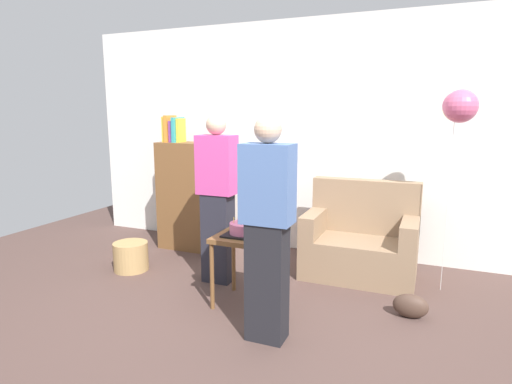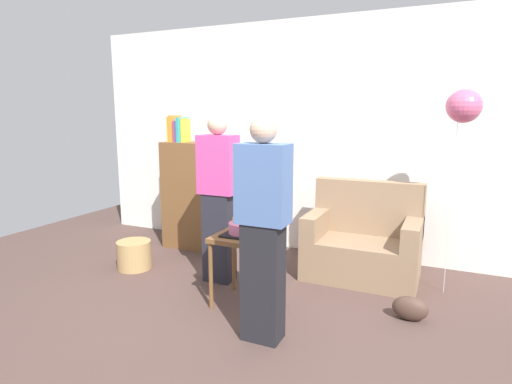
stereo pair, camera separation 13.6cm
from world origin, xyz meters
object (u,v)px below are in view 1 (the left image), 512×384
at_px(bookshelf, 192,194).
at_px(handbag, 411,306).
at_px(wicker_basket, 131,256).
at_px(person_holding_cake, 267,229).
at_px(birthday_cake, 245,229).
at_px(balloon_bunch, 459,106).
at_px(side_table, 245,246).
at_px(person_blowing_candles, 217,199).
at_px(couch, 361,243).

bearing_deg(bookshelf, handbag, -19.37).
distance_m(bookshelf, wicker_basket, 1.07).
height_order(person_holding_cake, handbag, person_holding_cake).
relative_size(birthday_cake, balloon_bunch, 0.17).
height_order(side_table, person_blowing_candles, person_blowing_candles).
bearing_deg(person_blowing_candles, birthday_cake, -54.99).
distance_m(person_blowing_candles, wicker_basket, 1.21).
distance_m(couch, wicker_basket, 2.41).
xyz_separation_m(bookshelf, person_blowing_candles, (0.78, -0.81, 0.16)).
bearing_deg(balloon_bunch, person_blowing_candles, -163.46).
distance_m(person_blowing_candles, handbag, 1.95).
height_order(couch, person_holding_cake, person_holding_cake).
bearing_deg(bookshelf, birthday_cake, -43.70).
relative_size(couch, person_holding_cake, 0.67).
bearing_deg(person_blowing_candles, person_holding_cake, -60.98).
height_order(bookshelf, handbag, bookshelf).
distance_m(birthday_cake, person_blowing_candles, 0.61).
distance_m(bookshelf, balloon_bunch, 3.04).
bearing_deg(bookshelf, couch, -3.10).
distance_m(couch, balloon_bunch, 1.58).
distance_m(person_holding_cake, wicker_basket, 2.10).
relative_size(side_table, balloon_bunch, 0.34).
bearing_deg(birthday_cake, balloon_bunch, 31.30).
distance_m(side_table, person_blowing_candles, 0.66).
bearing_deg(person_blowing_candles, balloon_bunch, 0.70).
bearing_deg(balloon_bunch, person_holding_cake, -129.99).
height_order(bookshelf, person_blowing_candles, person_blowing_candles).
xyz_separation_m(person_holding_cake, wicker_basket, (-1.84, 0.75, -0.68)).
distance_m(couch, handbag, 0.99).
xyz_separation_m(side_table, handbag, (1.36, 0.27, -0.42)).
bearing_deg(handbag, person_blowing_candles, 176.84).
height_order(person_holding_cake, balloon_bunch, balloon_bunch).
xyz_separation_m(person_holding_cake, balloon_bunch, (1.23, 1.46, 0.87)).
xyz_separation_m(side_table, wicker_basket, (-1.45, 0.27, -0.37)).
bearing_deg(birthday_cake, wicker_basket, 169.43).
bearing_deg(birthday_cake, couch, 52.65).
height_order(couch, wicker_basket, couch).
distance_m(couch, birthday_cake, 1.38).
relative_size(couch, balloon_bunch, 0.60).
xyz_separation_m(bookshelf, side_table, (1.23, -1.18, -0.15)).
height_order(side_table, wicker_basket, side_table).
bearing_deg(wicker_basket, birthday_cake, -10.57).
bearing_deg(couch, person_holding_cake, -105.33).
height_order(birthday_cake, handbag, birthday_cake).
bearing_deg(balloon_bunch, couch, 174.01).
height_order(side_table, birthday_cake, birthday_cake).
height_order(couch, person_blowing_candles, person_blowing_candles).
relative_size(side_table, handbag, 2.21).
bearing_deg(person_blowing_candles, couch, 13.04).
xyz_separation_m(couch, balloon_bunch, (0.80, -0.08, 1.36)).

